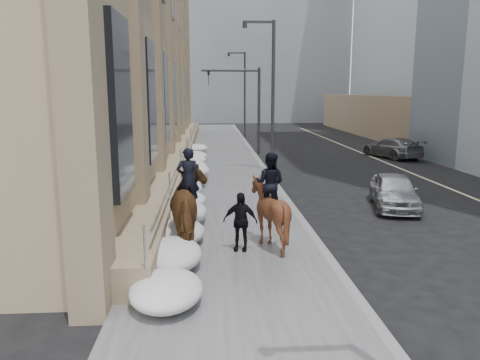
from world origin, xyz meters
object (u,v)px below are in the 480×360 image
Objects in this scene: mounted_horse_right at (269,208)px; car_grey at (392,148)px; car_silver at (394,191)px; mounted_horse_left at (192,207)px; pedestrian at (240,221)px.

mounted_horse_right is 0.56× the size of car_grey.
car_silver is at bearing 51.05° from car_grey.
pedestrian is (1.30, -0.32, -0.36)m from mounted_horse_left.
car_grey is (5.18, 13.38, 0.01)m from car_silver.
car_grey is at bearing -133.88° from mounted_horse_left.
mounted_horse_left reaches higher than car_grey.
mounted_horse_left is 0.60× the size of car_grey.
mounted_horse_left is 8.75m from car_silver.
car_silver is 14.35m from car_grey.
mounted_horse_right is 1.62× the size of pedestrian.
mounted_horse_left reaches higher than pedestrian.
pedestrian is at bearing 40.16° from car_grey.
pedestrian is 21.44m from car_grey.
pedestrian reaches higher than car_grey.
mounted_horse_right reaches higher than car_silver.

